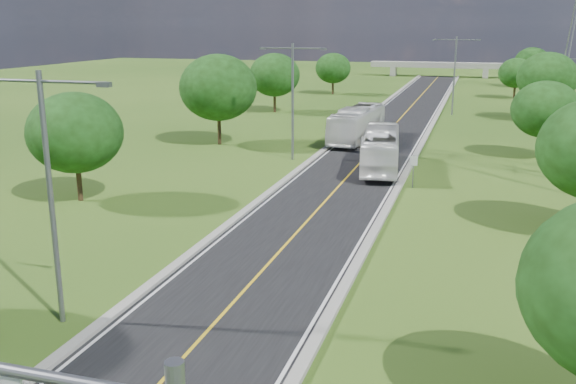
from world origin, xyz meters
name	(u,v)px	position (x,y,z in m)	size (l,w,h in m)	color
ground	(386,135)	(0.00, 60.00, 0.00)	(260.00, 260.00, 0.00)	#294A15
road	(393,127)	(0.00, 66.00, 0.03)	(8.00, 150.00, 0.06)	black
curb_left	(357,124)	(-4.25, 66.00, 0.11)	(0.50, 150.00, 0.22)	gray
curb_right	(431,128)	(4.25, 66.00, 0.11)	(0.50, 150.00, 0.22)	gray
speed_limit_sign	(413,166)	(5.20, 37.98, 1.60)	(0.55, 0.09, 2.40)	slate
overpass	(439,66)	(0.00, 140.00, 2.41)	(30.00, 3.00, 3.20)	gray
streetlight_near_left	(49,178)	(-6.00, 12.00, 5.94)	(5.90, 0.25, 10.00)	slate
streetlight_mid_left	(293,92)	(-6.00, 45.00, 5.94)	(5.90, 0.25, 10.00)	slate
streetlight_far_right	(455,69)	(6.00, 78.00, 5.94)	(5.90, 0.25, 10.00)	slate
tree_lb	(75,133)	(-16.00, 28.00, 4.64)	(6.30, 6.30, 7.33)	black
tree_lc	(218,88)	(-15.00, 50.00, 5.58)	(7.56, 7.56, 8.79)	black
tree_ld	(275,75)	(-17.00, 74.00, 4.95)	(6.72, 6.72, 7.82)	black
tree_le	(333,68)	(-14.50, 98.00, 4.33)	(5.88, 5.88, 6.84)	black
tree_rc	(546,109)	(15.00, 52.00, 4.33)	(5.88, 5.88, 6.84)	black
tree_rd	(547,77)	(17.00, 76.00, 5.27)	(7.14, 7.14, 8.30)	black
tree_re	(516,73)	(14.50, 100.00, 4.02)	(5.46, 5.46, 6.35)	black
tree_rf	(532,62)	(18.00, 120.00, 4.64)	(6.30, 6.30, 7.33)	black
bus_outbound	(381,149)	(2.03, 43.16, 1.70)	(2.76, 11.79, 3.29)	silver
bus_inbound	(357,124)	(-2.27, 55.47, 1.77)	(2.88, 12.29, 3.42)	silver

